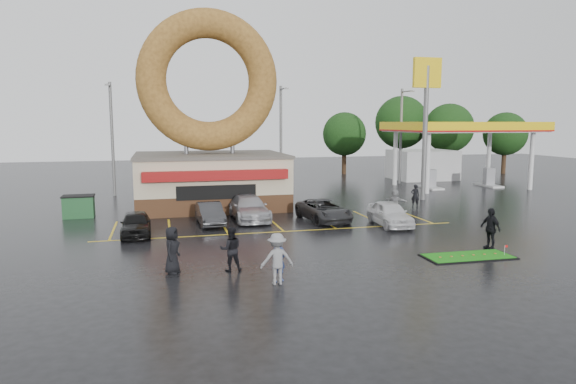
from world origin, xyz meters
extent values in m
plane|color=black|center=(0.00, 0.00, 0.00)|extent=(120.00, 120.00, 0.00)
cube|color=#472B19|center=(-3.00, 13.00, 0.60)|extent=(10.00, 8.00, 1.20)
cube|color=beige|center=(-3.00, 13.00, 2.35)|extent=(10.00, 8.00, 2.30)
cube|color=#59544C|center=(-3.00, 13.00, 3.60)|extent=(10.20, 8.20, 0.20)
cube|color=maroon|center=(-3.00, 8.70, 2.60)|extent=(9.00, 0.60, 0.60)
cylinder|color=slate|center=(-4.60, 13.00, 4.30)|extent=(0.30, 0.30, 1.20)
cylinder|color=slate|center=(-1.40, 13.00, 4.30)|extent=(0.30, 0.30, 1.20)
torus|color=brown|center=(-3.00, 13.00, 8.70)|extent=(9.60, 2.00, 9.60)
cylinder|color=silver|center=(15.00, 15.00, 2.50)|extent=(0.40, 0.40, 5.00)
cylinder|color=silver|center=(25.00, 15.00, 2.50)|extent=(0.40, 0.40, 5.00)
cylinder|color=silver|center=(15.00, 21.00, 2.50)|extent=(0.40, 0.40, 5.00)
cylinder|color=silver|center=(25.00, 21.00, 2.50)|extent=(0.40, 0.40, 5.00)
cube|color=silver|center=(20.00, 18.00, 5.25)|extent=(12.00, 8.00, 0.50)
cube|color=yellow|center=(20.00, 18.00, 5.55)|extent=(12.30, 8.30, 0.70)
cube|color=#99999E|center=(17.00, 18.00, 0.90)|extent=(0.90, 0.60, 1.60)
cube|color=#99999E|center=(23.00, 18.00, 0.90)|extent=(0.90, 0.60, 1.60)
cube|color=silver|center=(20.00, 25.00, 1.50)|extent=(6.00, 5.00, 3.00)
cylinder|color=slate|center=(13.00, 12.00, 5.00)|extent=(0.36, 0.36, 10.00)
cube|color=yellow|center=(13.00, 12.00, 9.50)|extent=(2.20, 0.30, 2.20)
cylinder|color=slate|center=(-10.00, 20.00, 4.50)|extent=(0.24, 0.24, 9.00)
cylinder|color=slate|center=(-10.00, 19.00, 8.70)|extent=(0.12, 2.00, 0.12)
cube|color=slate|center=(-10.00, 18.00, 8.65)|extent=(0.40, 0.18, 0.12)
cylinder|color=slate|center=(4.00, 21.00, 4.50)|extent=(0.24, 0.24, 9.00)
cylinder|color=slate|center=(4.00, 20.00, 8.70)|extent=(0.12, 2.00, 0.12)
cube|color=slate|center=(4.00, 19.00, 8.65)|extent=(0.40, 0.18, 0.12)
cylinder|color=slate|center=(16.00, 22.00, 4.50)|extent=(0.24, 0.24, 9.00)
cylinder|color=slate|center=(16.00, 21.00, 8.70)|extent=(0.12, 2.00, 0.12)
cube|color=slate|center=(16.00, 20.00, 8.65)|extent=(0.40, 0.18, 0.12)
cylinder|color=#332114|center=(26.00, 30.00, 1.44)|extent=(0.50, 0.50, 2.88)
sphere|color=black|center=(26.00, 30.00, 5.20)|extent=(5.60, 5.60, 5.60)
cylinder|color=#332114|center=(32.00, 28.00, 1.26)|extent=(0.50, 0.50, 2.52)
sphere|color=black|center=(32.00, 28.00, 4.55)|extent=(4.90, 4.90, 4.90)
cylinder|color=#332114|center=(22.00, 34.00, 1.62)|extent=(0.50, 0.50, 3.24)
sphere|color=black|center=(22.00, 34.00, 5.85)|extent=(6.30, 6.30, 6.30)
cylinder|color=#332114|center=(14.00, 32.00, 1.26)|extent=(0.50, 0.50, 2.52)
sphere|color=black|center=(14.00, 32.00, 4.55)|extent=(4.90, 4.90, 4.90)
imported|color=black|center=(-7.72, 4.33, 0.63)|extent=(1.55, 3.73, 1.26)
imported|color=#2A2A2C|center=(-3.69, 6.36, 0.63)|extent=(1.52, 3.86, 1.25)
imported|color=#A7A7AC|center=(-1.24, 7.27, 0.72)|extent=(2.11, 5.01, 1.45)
imported|color=#2A2A2C|center=(3.04, 5.79, 0.65)|extent=(2.67, 4.86, 1.29)
imported|color=silver|center=(6.25, 3.50, 0.70)|extent=(1.88, 4.19, 1.40)
imported|color=navy|center=(-2.24, -5.02, 0.80)|extent=(0.68, 0.56, 1.59)
imported|color=black|center=(-3.79, -3.29, 0.89)|extent=(0.88, 0.69, 1.78)
imported|color=gray|center=(-2.38, -5.36, 0.94)|extent=(1.22, 0.71, 1.89)
imported|color=black|center=(-6.05, -3.03, 0.93)|extent=(0.89, 1.06, 1.86)
imported|color=black|center=(8.43, -2.63, 0.97)|extent=(0.68, 1.20, 1.93)
imported|color=#949496|center=(8.15, 6.77, 0.81)|extent=(1.40, 1.40, 1.62)
imported|color=black|center=(10.75, 9.00, 0.80)|extent=(0.68, 0.56, 1.60)
cube|color=#1C4A25|center=(-11.38, 10.58, 0.65)|extent=(1.83, 1.25, 1.30)
cube|color=black|center=(6.60, -3.72, 0.02)|extent=(3.99, 1.77, 0.05)
cube|color=#1D7F15|center=(6.60, -3.72, 0.05)|extent=(3.81, 1.58, 0.03)
cylinder|color=silver|center=(8.22, -4.01, 0.27)|extent=(0.02, 0.02, 0.45)
cube|color=red|center=(8.29, -4.01, 0.45)|extent=(0.14, 0.01, 0.10)
camera|label=1|loc=(-6.41, -23.05, 5.87)|focal=32.00mm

